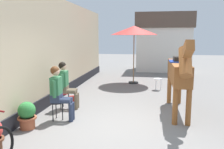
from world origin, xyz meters
TOP-DOWN VIEW (x-y plane):
  - ground_plane at (0.00, 3.00)m, footprint 40.00×40.00m
  - pub_facade_wall at (-2.55, 1.50)m, footprint 0.34×14.00m
  - distant_cottage at (1.40, 9.93)m, footprint 3.40×2.60m
  - seated_visitor_near at (-1.59, 0.17)m, footprint 0.61×0.49m
  - seated_visitor_far at (-1.77, 1.17)m, footprint 0.61×0.49m
  - saddled_horse_center at (1.44, 1.17)m, footprint 0.50×3.00m
  - flower_planter_middle at (-2.11, -0.50)m, footprint 0.43×0.43m
  - cafe_parasol at (-0.09, 5.35)m, footprint 2.10×2.10m
  - spare_stool_white at (0.97, 4.14)m, footprint 0.32×0.32m
  - satchel_bag at (-1.81, 1.87)m, footprint 0.30×0.23m

SIDE VIEW (x-z plane):
  - ground_plane at x=0.00m, z-range 0.00..0.00m
  - satchel_bag at x=-1.81m, z-range 0.00..0.20m
  - flower_planter_middle at x=-2.11m, z-range 0.01..0.65m
  - spare_stool_white at x=0.97m, z-range 0.17..0.63m
  - seated_visitor_near at x=-1.59m, z-range 0.08..1.47m
  - seated_visitor_far at x=-1.77m, z-range 0.08..1.47m
  - saddled_horse_center at x=1.44m, z-range 0.13..2.19m
  - pub_facade_wall at x=-2.55m, z-range -0.16..3.24m
  - distant_cottage at x=1.40m, z-range 0.05..3.55m
  - cafe_parasol at x=-0.09m, z-range 1.07..3.65m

